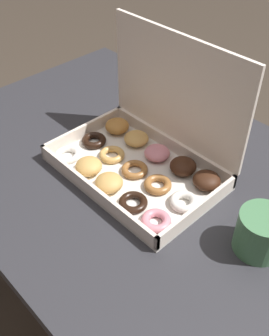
{
  "coord_description": "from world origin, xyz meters",
  "views": [
    {
      "loc": [
        0.45,
        -0.46,
        1.35
      ],
      "look_at": [
        -0.02,
        -0.02,
        0.78
      ],
      "focal_mm": 42.0,
      "sensor_mm": 36.0,
      "label": 1
    }
  ],
  "objects": [
    {
      "name": "coffee_mug",
      "position": [
        0.28,
        0.01,
        0.81
      ],
      "size": [
        0.09,
        0.09,
        0.08
      ],
      "color": "#4C8456",
      "rests_on": "dining_table"
    },
    {
      "name": "dining_table",
      "position": [
        0.0,
        0.0,
        0.64
      ],
      "size": [
        1.13,
        0.72,
        0.76
      ],
      "color": "#2D2D33",
      "rests_on": "ground_plane"
    },
    {
      "name": "donut_box",
      "position": [
        -0.02,
        0.02,
        0.82
      ],
      "size": [
        0.37,
        0.25,
        0.28
      ],
      "color": "silver",
      "rests_on": "dining_table"
    }
  ]
}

